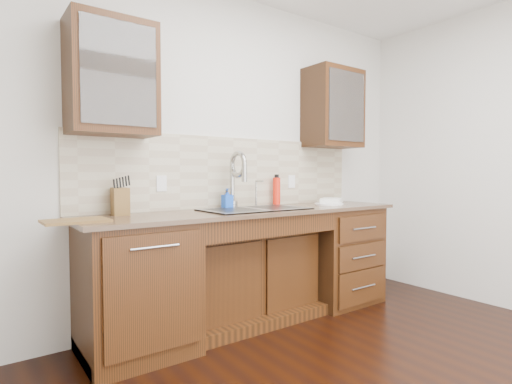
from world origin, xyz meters
TOP-DOWN VIEW (x-y plane):
  - wall_back at (0.00, 1.80)m, footprint 4.00×0.10m
  - base_cabinet_left at (-0.95, 1.44)m, footprint 0.70×0.62m
  - base_cabinet_center at (0.00, 1.53)m, footprint 1.20×0.44m
  - base_cabinet_right at (0.95, 1.44)m, footprint 0.70×0.62m
  - countertop at (0.00, 1.43)m, footprint 2.70×0.65m
  - backsplash at (0.00, 1.74)m, footprint 2.70×0.02m
  - sink at (0.00, 1.41)m, footprint 0.84×0.46m
  - faucet at (-0.07, 1.64)m, footprint 0.04×0.04m
  - filter_tap at (0.18, 1.65)m, footprint 0.02×0.02m
  - upper_cabinet_left at (-1.05, 1.58)m, footprint 0.55×0.34m
  - upper_cabinet_right at (1.05, 1.58)m, footprint 0.55×0.34m
  - outlet_left at (-0.65, 1.73)m, footprint 0.08×0.01m
  - outlet_right at (0.65, 1.73)m, footprint 0.08×0.01m
  - soap_bottle at (-0.13, 1.62)m, footprint 0.08×0.08m
  - water_bottle at (0.42, 1.66)m, footprint 0.08×0.08m
  - plate at (0.84, 1.42)m, footprint 0.34×0.34m
  - dish_towel at (0.92, 1.46)m, footprint 0.31×0.29m
  - knife_block at (-0.99, 1.63)m, footprint 0.12×0.18m
  - cutting_board at (-1.33, 1.36)m, footprint 0.36×0.26m
  - cup_left_a at (-1.18, 1.58)m, footprint 0.17×0.17m
  - cup_left_b at (-0.93, 1.58)m, footprint 0.12×0.12m
  - cup_right_a at (0.93, 1.58)m, footprint 0.15×0.15m
  - cup_right_b at (1.18, 1.58)m, footprint 0.11×0.11m

SIDE VIEW (x-z plane):
  - base_cabinet_center at x=0.00m, z-range 0.00..0.70m
  - base_cabinet_left at x=-0.95m, z-range 0.00..0.88m
  - base_cabinet_right at x=0.95m, z-range 0.00..0.88m
  - sink at x=0.00m, z-range 0.73..0.92m
  - countertop at x=0.00m, z-range 0.88..0.91m
  - plate at x=0.84m, z-range 0.91..0.92m
  - cutting_board at x=-1.33m, z-range 0.91..0.93m
  - dish_towel at x=0.92m, z-range 0.93..0.96m
  - soap_bottle at x=-0.13m, z-range 0.91..1.08m
  - knife_block at x=-0.99m, z-range 0.91..1.10m
  - filter_tap at x=0.18m, z-range 0.91..1.15m
  - water_bottle at x=0.42m, z-range 0.91..1.16m
  - faucet at x=-0.07m, z-range 0.91..1.31m
  - outlet_left at x=-0.65m, z-range 1.06..1.18m
  - outlet_right at x=0.65m, z-range 1.06..1.18m
  - backsplash at x=0.00m, z-range 0.91..1.50m
  - wall_back at x=0.00m, z-range 0.00..2.70m
  - cup_right_b at x=1.18m, z-range 1.72..1.81m
  - cup_left_b at x=-0.93m, z-range 1.72..1.82m
  - cup_right_a at x=0.93m, z-range 1.72..1.82m
  - cup_left_a at x=-1.18m, z-range 1.72..1.83m
  - upper_cabinet_left at x=-1.05m, z-range 1.45..2.20m
  - upper_cabinet_right at x=1.05m, z-range 1.45..2.20m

